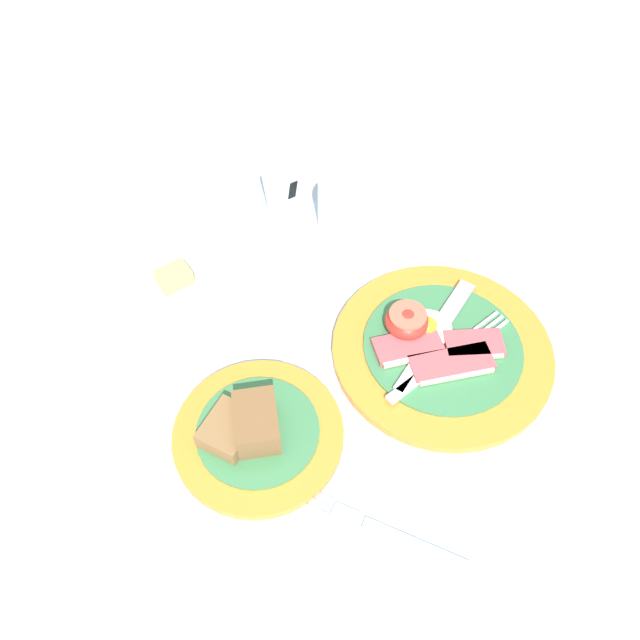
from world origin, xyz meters
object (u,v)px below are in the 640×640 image
object	(u,v)px
fork_on_cloth	(380,529)
sugar_cup	(350,202)
butter_dish	(176,284)
bread_plate	(255,432)
number_card	(288,186)
breakfast_plate	(439,347)
teaspoon_by_saucer	(280,311)

from	to	relation	value
fork_on_cloth	sugar_cup	bearing A→B (deg)	-63.55
fork_on_cloth	butter_dish	bearing A→B (deg)	-28.07
bread_plate	butter_dish	distance (m)	0.24
bread_plate	number_card	distance (m)	0.36
breakfast_plate	fork_on_cloth	distance (m)	0.23
breakfast_plate	sugar_cup	distance (m)	0.24
breakfast_plate	teaspoon_by_saucer	size ratio (longest dim) A/B	1.35
number_card	breakfast_plate	bearing A→B (deg)	-84.78
bread_plate	sugar_cup	xyz separation A→B (m)	(0.23, 0.26, 0.03)
fork_on_cloth	breakfast_plate	bearing A→B (deg)	-86.95
sugar_cup	butter_dish	world-z (taller)	sugar_cup
breakfast_plate	sugar_cup	xyz separation A→B (m)	(-0.00, 0.24, 0.03)
sugar_cup	butter_dish	size ratio (longest dim) A/B	0.78
breakfast_plate	bread_plate	size ratio (longest dim) A/B	1.41
sugar_cup	number_card	bearing A→B (deg)	134.62
bread_plate	teaspoon_by_saucer	xyz separation A→B (m)	(0.08, 0.15, -0.01)
sugar_cup	fork_on_cloth	world-z (taller)	sugar_cup
fork_on_cloth	bread_plate	bearing A→B (deg)	-14.08
bread_plate	butter_dish	bearing A→B (deg)	95.01
sugar_cup	teaspoon_by_saucer	distance (m)	0.19
breakfast_plate	number_card	world-z (taller)	number_card
bread_plate	sugar_cup	distance (m)	0.35
breakfast_plate	bread_plate	distance (m)	0.24
butter_dish	teaspoon_by_saucer	xyz separation A→B (m)	(0.11, -0.09, -0.00)
breakfast_plate	butter_dish	world-z (taller)	breakfast_plate
bread_plate	teaspoon_by_saucer	bearing A→B (deg)	59.85
bread_plate	number_card	bearing A→B (deg)	62.62
butter_dish	sugar_cup	bearing A→B (deg)	4.29
teaspoon_by_saucer	breakfast_plate	bearing A→B (deg)	-116.19
breakfast_plate	number_card	xyz separation A→B (m)	(-0.07, 0.30, 0.03)
breakfast_plate	number_card	distance (m)	0.31
butter_dish	teaspoon_by_saucer	distance (m)	0.14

